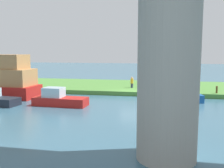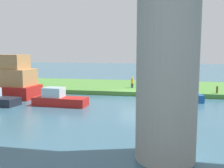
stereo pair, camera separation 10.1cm
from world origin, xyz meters
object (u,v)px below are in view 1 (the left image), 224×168
skiff_small (59,99)px  bridge_pylon (169,53)px  person_on_bank (132,82)px  mooring_post (217,90)px  motorboat_red (175,96)px

skiff_small → bridge_pylon: bearing=132.9°
person_on_bank → skiff_small: person_on_bank is taller
person_on_bank → mooring_post: size_ratio=1.80×
motorboat_red → skiff_small: skiff_small is taller
bridge_pylon → person_on_bank: (3.96, -20.18, -3.82)m
motorboat_red → person_on_bank: bearing=-49.7°
bridge_pylon → mooring_post: bearing=-107.9°
skiff_small → person_on_bank: bearing=-120.9°
bridge_pylon → mooring_post: (-5.70, -17.66, -4.13)m
person_on_bank → mooring_post: bearing=165.4°
bridge_pylon → motorboat_red: 14.94m
person_on_bank → skiff_small: size_ratio=0.27×
person_on_bank → mooring_post: person_on_bank is taller
person_on_bank → bridge_pylon: bearing=101.1°
bridge_pylon → skiff_small: 15.00m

